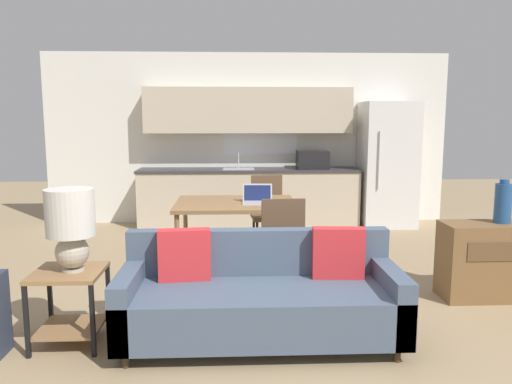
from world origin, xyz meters
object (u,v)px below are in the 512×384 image
object	(u,v)px
refrigerator	(387,164)
vase	(503,203)
credenza	(511,260)
side_table	(69,294)
dining_chair_near_right	(281,242)
dining_table	(236,208)
laptop	(257,198)
couch	(260,297)
dining_chair_far_right	(268,210)
table_lamp	(71,223)

from	to	relation	value
refrigerator	vase	bearing A→B (deg)	-88.30
credenza	vase	distance (m)	0.56
refrigerator	side_table	size ratio (longest dim) A/B	3.42
credenza	dining_chair_near_right	bearing A→B (deg)	176.68
refrigerator	dining_table	xyz separation A→B (m)	(-2.38, -2.28, -0.26)
side_table	laptop	bearing A→B (deg)	48.79
vase	dining_chair_near_right	world-z (taller)	vase
couch	side_table	xyz separation A→B (m)	(-1.43, -0.01, 0.05)
dining_chair_far_right	laptop	bearing A→B (deg)	-105.93
couch	vase	bearing A→B (deg)	19.54
side_table	vase	bearing A→B (deg)	12.43
table_lamp	laptop	bearing A→B (deg)	49.49
couch	laptop	bearing A→B (deg)	87.98
dining_table	vase	size ratio (longest dim) A/B	3.21
dining_table	table_lamp	bearing A→B (deg)	-124.68
table_lamp	laptop	size ratio (longest dim) A/B	1.85
dining_chair_near_right	couch	bearing A→B (deg)	71.38
side_table	dining_chair_near_right	xyz separation A→B (m)	(1.67, 0.92, 0.15)
side_table	laptop	size ratio (longest dim) A/B	1.71
refrigerator	credenza	bearing A→B (deg)	-86.50
vase	laptop	distance (m)	2.40
laptop	dining_table	bearing A→B (deg)	169.11
credenza	vase	size ratio (longest dim) A/B	3.18
table_lamp	dining_chair_near_right	xyz separation A→B (m)	(1.63, 0.92, -0.39)
dining_table	laptop	world-z (taller)	laptop
dining_chair_far_right	vase	bearing A→B (deg)	-44.94
side_table	dining_chair_far_right	world-z (taller)	dining_chair_far_right
table_lamp	dining_chair_far_right	world-z (taller)	table_lamp
dining_table	laptop	size ratio (longest dim) A/B	3.96
side_table	dining_chair_near_right	size ratio (longest dim) A/B	0.59
dining_chair_far_right	side_table	bearing A→B (deg)	-127.49
couch	dining_chair_near_right	world-z (taller)	dining_chair_near_right
dining_table	dining_chair_far_right	bearing A→B (deg)	63.26
dining_table	credenza	distance (m)	2.77
couch	table_lamp	size ratio (longest dim) A/B	3.39
table_lamp	dining_chair_far_right	xyz separation A→B (m)	(1.62, 2.57, -0.39)
couch	dining_chair_far_right	xyz separation A→B (m)	(0.23, 2.56, 0.20)
credenza	dining_chair_far_right	distance (m)	2.80
credenza	dining_table	bearing A→B (deg)	159.70
refrigerator	credenza	world-z (taller)	refrigerator
side_table	vase	size ratio (longest dim) A/B	1.39
dining_table	side_table	bearing A→B (deg)	-125.48
couch	dining_chair_near_right	distance (m)	0.97
refrigerator	side_table	bearing A→B (deg)	-131.99
side_table	dining_chair_far_right	size ratio (longest dim) A/B	0.59
side_table	dining_chair_far_right	distance (m)	3.06
couch	table_lamp	world-z (taller)	table_lamp
dining_table	couch	world-z (taller)	couch
side_table	credenza	distance (m)	3.91
couch	table_lamp	bearing A→B (deg)	-179.87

